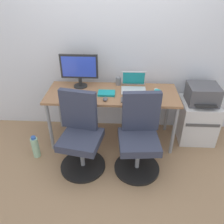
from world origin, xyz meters
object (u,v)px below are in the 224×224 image
object	(u,v)px
water_bottle_on_floor	(35,147)
side_cabinet	(196,120)
office_chair_right	(139,138)
open_laptop	(134,85)
office_chair_left	(81,136)
coffee_mug	(157,94)
printer	(203,94)
desktop_monitor	(79,68)

from	to	relation	value
water_bottle_on_floor	side_cabinet	bearing A→B (deg)	13.74
office_chair_right	open_laptop	xyz separation A→B (m)	(-0.06, 0.62, 0.36)
office_chair_left	office_chair_right	distance (m)	0.67
water_bottle_on_floor	open_laptop	size ratio (longest dim) A/B	1.00
water_bottle_on_floor	coffee_mug	bearing A→B (deg)	12.12
side_cabinet	water_bottle_on_floor	world-z (taller)	side_cabinet
side_cabinet	water_bottle_on_floor	distance (m)	2.17
office_chair_left	office_chair_right	world-z (taller)	same
side_cabinet	printer	xyz separation A→B (m)	(0.00, -0.00, 0.40)
office_chair_right	desktop_monitor	size ratio (longest dim) A/B	1.96
water_bottle_on_floor	office_chair_right	bearing A→B (deg)	-4.20
desktop_monitor	coffee_mug	world-z (taller)	desktop_monitor
desktop_monitor	open_laptop	size ratio (longest dim) A/B	1.55
side_cabinet	coffee_mug	xyz separation A→B (m)	(-0.61, -0.19, 0.49)
printer	office_chair_left	bearing A→B (deg)	-157.86
open_laptop	office_chair_left	bearing A→B (deg)	-134.50
printer	desktop_monitor	world-z (taller)	desktop_monitor
office_chair_right	desktop_monitor	xyz separation A→B (m)	(-0.76, 0.67, 0.55)
printer	water_bottle_on_floor	size ratio (longest dim) A/B	1.29
water_bottle_on_floor	desktop_monitor	size ratio (longest dim) A/B	0.65
side_cabinet	water_bottle_on_floor	size ratio (longest dim) A/B	1.83
printer	water_bottle_on_floor	bearing A→B (deg)	-166.28
office_chair_left	side_cabinet	distance (m)	1.62
office_chair_right	desktop_monitor	distance (m)	1.15
office_chair_right	printer	xyz separation A→B (m)	(0.82, 0.61, 0.26)
water_bottle_on_floor	open_laptop	world-z (taller)	open_laptop
side_cabinet	coffee_mug	world-z (taller)	coffee_mug
office_chair_right	side_cabinet	world-z (taller)	office_chair_right
office_chair_left	coffee_mug	distance (m)	1.04
office_chair_left	coffee_mug	xyz separation A→B (m)	(0.88, 0.42, 0.35)
office_chair_right	side_cabinet	bearing A→B (deg)	36.40
desktop_monitor	printer	bearing A→B (deg)	-2.23
office_chair_left	desktop_monitor	bearing A→B (deg)	97.70
coffee_mug	side_cabinet	bearing A→B (deg)	17.59
office_chair_left	water_bottle_on_floor	distance (m)	0.68
office_chair_right	water_bottle_on_floor	size ratio (longest dim) A/B	3.03
office_chair_right	coffee_mug	world-z (taller)	office_chair_right
water_bottle_on_floor	desktop_monitor	bearing A→B (deg)	47.94
office_chair_right	open_laptop	world-z (taller)	open_laptop
desktop_monitor	coffee_mug	xyz separation A→B (m)	(0.97, -0.25, -0.20)
office_chair_left	printer	bearing A→B (deg)	22.14
desktop_monitor	open_laptop	world-z (taller)	desktop_monitor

